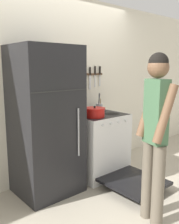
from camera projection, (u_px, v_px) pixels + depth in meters
The scene contains 9 objects.
ground_plane at pixel (67, 171), 3.81m from camera, with size 14.00×14.00×0.00m, color #B2A893.
wall_back at pixel (64, 87), 3.61m from camera, with size 10.00×0.06×2.55m.
refrigerator at pixel (46, 121), 3.06m from camera, with size 0.75×0.70×1.81m.
stove_range at pixel (98, 145), 3.64m from camera, with size 0.74×1.42×0.90m.
dutch_oven_pot at pixel (95, 112), 3.36m from camera, with size 0.33×0.28×0.15m.
tea_kettle at pixel (82, 109), 3.58m from camera, with size 0.21×0.17×0.24m.
utensil_jar at pixel (99, 107), 3.80m from camera, with size 0.10×0.10×0.28m.
person at pixel (155, 130), 2.41m from camera, with size 0.34×0.40×1.70m.
wall_knife_strip at pixel (95, 74), 3.90m from camera, with size 0.31×0.03×0.36m.
Camera 1 is at (-2.08, -2.95, 1.57)m, focal length 40.00 mm.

